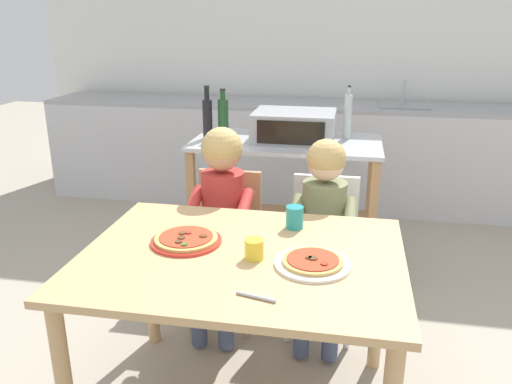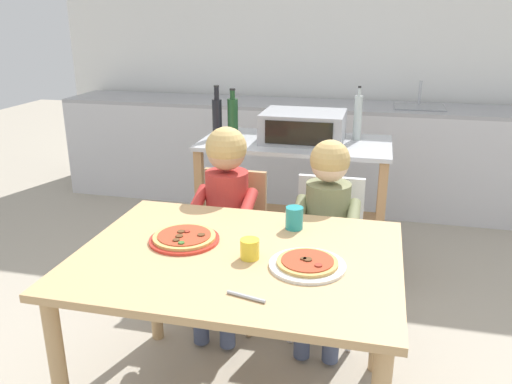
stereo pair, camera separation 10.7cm
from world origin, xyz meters
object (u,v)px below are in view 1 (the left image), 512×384
(drinking_cup_teal, at_px, (295,217))
(drinking_cup_yellow, at_px, (254,249))
(child_in_olive_shirt, at_px, (323,218))
(bottle_dark_olive_oil, at_px, (348,116))
(pizza_plate_red_rimmed, at_px, (186,240))
(toaster_oven, at_px, (294,126))
(serving_spoon, at_px, (256,297))
(child_in_red_shirt, at_px, (221,204))
(bottle_squat_spirits, at_px, (207,117))
(dining_chair_left, at_px, (227,236))
(dining_table, at_px, (242,277))
(bottle_slim_sauce, at_px, (223,117))
(kitchen_island_cart, at_px, (286,182))
(dining_chair_right, at_px, (323,243))
(pizza_plate_white, at_px, (313,263))

(drinking_cup_teal, xyz_separation_m, drinking_cup_yellow, (-0.12, -0.32, -0.01))
(child_in_olive_shirt, bearing_deg, drinking_cup_yellow, -109.09)
(bottle_dark_olive_oil, xyz_separation_m, pizza_plate_red_rimmed, (-0.60, -1.49, -0.24))
(toaster_oven, distance_m, serving_spoon, 1.76)
(child_in_red_shirt, xyz_separation_m, pizza_plate_red_rimmed, (0.00, -0.55, 0.05))
(bottle_dark_olive_oil, bearing_deg, pizza_plate_red_rimmed, -111.91)
(bottle_squat_spirits, distance_m, drinking_cup_yellow, 1.56)
(bottle_dark_olive_oil, distance_m, child_in_olive_shirt, 1.00)
(dining_chair_left, bearing_deg, dining_table, -71.67)
(child_in_olive_shirt, bearing_deg, dining_table, -114.30)
(bottle_dark_olive_oil, bearing_deg, serving_spoon, -97.43)
(bottle_slim_sauce, relative_size, serving_spoon, 2.25)
(dining_chair_left, height_order, pizza_plate_red_rimmed, dining_chair_left)
(pizza_plate_red_rimmed, bearing_deg, dining_chair_left, 90.01)
(serving_spoon, bearing_deg, drinking_cup_yellow, 101.91)
(child_in_red_shirt, bearing_deg, kitchen_island_cart, 74.37)
(dining_table, distance_m, serving_spoon, 0.35)
(dining_table, bearing_deg, child_in_red_shirt, 111.45)
(dining_table, distance_m, drinking_cup_yellow, 0.15)
(serving_spoon, bearing_deg, dining_chair_right, 81.22)
(bottle_squat_spirits, distance_m, dining_chair_left, 0.89)
(child_in_olive_shirt, relative_size, drinking_cup_yellow, 13.37)
(serving_spoon, bearing_deg, bottle_squat_spirits, 110.37)
(bottle_dark_olive_oil, bearing_deg, kitchen_island_cart, -161.39)
(bottle_squat_spirits, xyz_separation_m, pizza_plate_white, (0.80, -1.45, -0.24))
(dining_chair_left, bearing_deg, dining_chair_right, 0.19)
(child_in_olive_shirt, relative_size, pizza_plate_red_rimmed, 3.61)
(drinking_cup_teal, distance_m, drinking_cup_yellow, 0.34)
(drinking_cup_teal, bearing_deg, toaster_oven, 96.87)
(kitchen_island_cart, xyz_separation_m, child_in_red_shirt, (-0.23, -0.81, 0.13))
(dining_table, xyz_separation_m, dining_chair_left, (-0.24, 0.73, -0.16))
(dining_table, distance_m, drinking_cup_teal, 0.37)
(bottle_slim_sauce, xyz_separation_m, dining_chair_left, (0.19, -0.71, -0.51))
(bottle_squat_spirits, height_order, pizza_plate_red_rimmed, bottle_squat_spirits)
(dining_chair_left, bearing_deg, drinking_cup_teal, -46.67)
(kitchen_island_cart, relative_size, bottle_slim_sauce, 3.78)
(toaster_oven, relative_size, bottle_dark_olive_oil, 1.49)
(dining_chair_right, xyz_separation_m, pizza_plate_white, (0.00, -0.78, 0.27))
(dining_chair_right, relative_size, drinking_cup_teal, 8.38)
(child_in_red_shirt, height_order, serving_spoon, child_in_red_shirt)
(drinking_cup_teal, bearing_deg, dining_chair_right, 76.35)
(pizza_plate_red_rimmed, height_order, pizza_plate_white, same)
(dining_table, bearing_deg, bottle_squat_spirits, 110.42)
(bottle_slim_sauce, bearing_deg, dining_chair_left, -75.28)
(drinking_cup_yellow, relative_size, serving_spoon, 0.55)
(serving_spoon, bearing_deg, child_in_red_shirt, 111.01)
(bottle_dark_olive_oil, xyz_separation_m, dining_chair_left, (-0.60, -0.82, -0.52))
(pizza_plate_red_rimmed, bearing_deg, dining_table, -14.13)
(child_in_olive_shirt, xyz_separation_m, drinking_cup_yellow, (-0.22, -0.64, 0.11))
(drinking_cup_teal, bearing_deg, pizza_plate_red_rimmed, -150.52)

